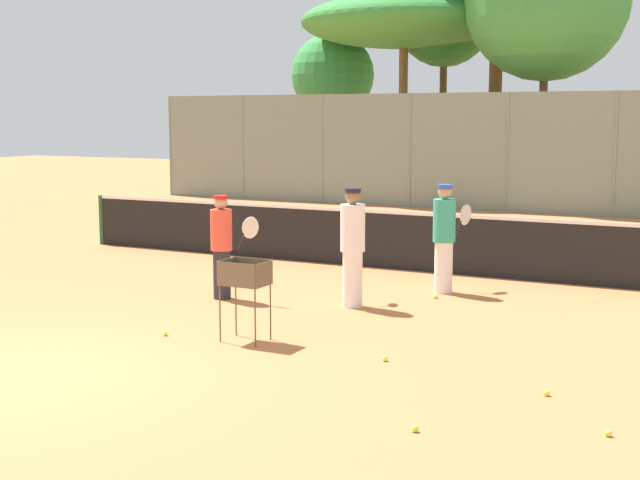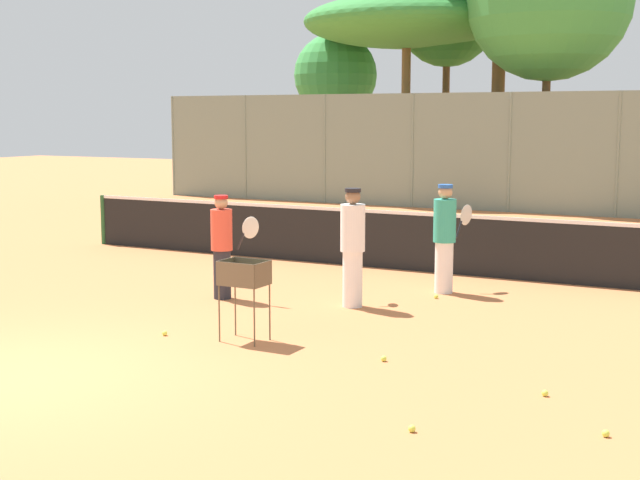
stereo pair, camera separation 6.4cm
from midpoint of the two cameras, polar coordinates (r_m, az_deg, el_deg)
The scene contains 18 objects.
ground_plane at distance 10.18m, azimuth -19.13°, elevation -8.31°, with size 80.00×80.00×0.00m, color #C67242.
tennis_net at distance 16.61m, azimuth 1.68°, elevation 0.28°, with size 12.01×0.10×1.07m.
back_fence at distance 26.36m, azimuth 11.82°, elevation 5.50°, with size 24.15×0.08×3.46m.
tree_0 at distance 32.05m, azimuth 7.91°, elevation 13.89°, with size 3.41×3.41×7.87m.
tree_1 at distance 31.20m, azimuth 5.34°, elevation 13.69°, with size 7.02×7.02×6.81m.
tree_3 at distance 33.58m, azimuth 0.77°, elevation 10.44°, with size 3.08×3.08×5.82m.
player_white_outfit at distance 14.11m, azimuth 7.84°, elevation 0.21°, with size 0.44×0.87×1.72m.
player_red_cap at distance 13.60m, azimuth -6.42°, elevation -0.34°, with size 0.88×0.33×1.59m.
player_yellow_shirt at distance 12.95m, azimuth 1.96°, elevation -0.36°, with size 0.41×0.89×1.74m.
ball_cart at distance 11.01m, azimuth -4.91°, elevation -2.54°, with size 0.56×0.41×1.01m.
tennis_ball_1 at distance 10.25m, azimuth 4.00°, elevation -7.57°, with size 0.07×0.07×0.07m, color #D1E54C.
tennis_ball_2 at distance 8.08m, azimuth 5.86°, elevation -11.91°, with size 0.07×0.07×0.07m, color #D1E54C.
tennis_ball_3 at distance 8.32m, azimuth 17.76°, elevation -11.68°, with size 0.07×0.07×0.07m, color #D1E54C.
tennis_ball_4 at distance 16.23m, azimuth -4.94°, elevation -1.80°, with size 0.07×0.07×0.07m, color #D1E54C.
tennis_ball_5 at distance 11.55m, azimuth -10.04°, elevation -5.90°, with size 0.07×0.07×0.07m, color #D1E54C.
tennis_ball_6 at distance 9.28m, azimuth 14.12°, elevation -9.46°, with size 0.07×0.07×0.07m, color #D1E54C.
tennis_ball_7 at distance 13.77m, azimuth 7.29°, elevation -3.60°, with size 0.07×0.07×0.07m, color #D1E54C.
parked_car at distance 30.68m, azimuth 7.30°, elevation 3.93°, with size 4.20×1.70×1.60m.
Camera 1 is at (7.17, -6.65, 2.77)m, focal length 50.00 mm.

